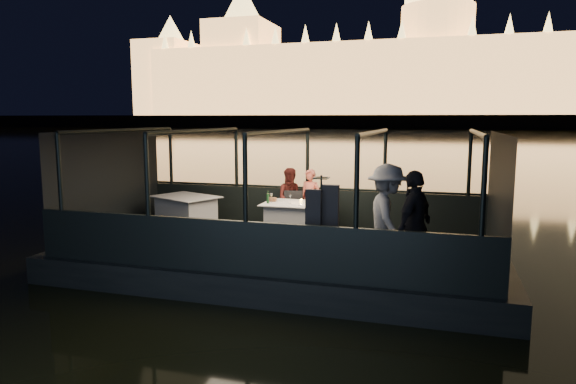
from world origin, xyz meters
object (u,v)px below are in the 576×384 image
(coat_stand, at_px, (321,220))
(person_man_maroon, at_px, (291,198))
(passenger_stripe, at_px, (387,221))
(passenger_dark, at_px, (414,227))
(person_woman_coral, at_px, (310,198))
(chair_port_left, at_px, (291,213))
(wine_bottle, at_px, (268,196))
(chair_port_right, at_px, (319,214))
(dining_table_aft, at_px, (186,212))
(dining_table_central, at_px, (298,221))

(coat_stand, xyz_separation_m, person_man_maroon, (-1.41, 3.11, -0.15))
(passenger_stripe, height_order, passenger_dark, passenger_stripe)
(person_woman_coral, bearing_deg, coat_stand, -58.84)
(chair_port_left, xyz_separation_m, wine_bottle, (-0.31, -0.69, 0.47))
(person_woman_coral, relative_size, person_man_maroon, 0.98)
(coat_stand, bearing_deg, chair_port_right, 103.54)
(person_man_maroon, relative_size, passenger_dark, 0.81)
(person_woman_coral, height_order, passenger_stripe, passenger_stripe)
(person_man_maroon, distance_m, passenger_dark, 4.17)
(wine_bottle, bearing_deg, passenger_stripe, -31.92)
(chair_port_left, bearing_deg, coat_stand, -78.49)
(wine_bottle, bearing_deg, chair_port_left, 65.78)
(passenger_stripe, bearing_deg, dining_table_aft, 47.39)
(dining_table_aft, bearing_deg, chair_port_right, 6.71)
(dining_table_aft, xyz_separation_m, chair_port_left, (2.46, 0.30, 0.06))
(dining_table_aft, relative_size, chair_port_left, 1.58)
(coat_stand, height_order, passenger_dark, passenger_dark)
(coat_stand, relative_size, passenger_stripe, 0.90)
(person_man_maroon, xyz_separation_m, passenger_stripe, (2.43, -2.63, 0.10))
(dining_table_central, height_order, dining_table_aft, same)
(coat_stand, xyz_separation_m, wine_bottle, (-1.65, 2.14, 0.02))
(passenger_stripe, height_order, wine_bottle, passenger_stripe)
(dining_table_central, distance_m, passenger_stripe, 2.82)
(chair_port_left, relative_size, person_man_maroon, 0.64)
(chair_port_right, bearing_deg, wine_bottle, -122.15)
(dining_table_aft, xyz_separation_m, chair_port_right, (3.11, 0.37, 0.06))
(person_man_maroon, bearing_deg, coat_stand, -81.95)
(coat_stand, xyz_separation_m, passenger_stripe, (1.02, 0.48, -0.05))
(person_woman_coral, xyz_separation_m, passenger_dark, (2.47, -3.06, 0.10))
(passenger_stripe, xyz_separation_m, passenger_dark, (0.46, -0.36, 0.00))
(dining_table_aft, xyz_separation_m, person_man_maroon, (2.39, 0.58, 0.36))
(dining_table_central, xyz_separation_m, chair_port_left, (-0.29, 0.49, 0.06))
(passenger_stripe, relative_size, passenger_dark, 1.03)
(coat_stand, height_order, person_man_maroon, coat_stand)
(chair_port_left, height_order, passenger_dark, passenger_dark)
(person_man_maroon, bearing_deg, chair_port_right, -33.33)
(chair_port_right, xyz_separation_m, person_woman_coral, (-0.29, 0.28, 0.30))
(chair_port_right, bearing_deg, person_woman_coral, 155.49)
(passenger_stripe, relative_size, wine_bottle, 6.90)
(dining_table_aft, relative_size, person_man_maroon, 1.01)
(passenger_dark, bearing_deg, chair_port_right, -120.30)
(dining_table_central, relative_size, person_man_maroon, 1.01)
(person_woman_coral, height_order, person_man_maroon, person_man_maroon)
(coat_stand, bearing_deg, person_man_maroon, 114.40)
(passenger_stripe, bearing_deg, wine_bottle, 38.51)
(passenger_stripe, bearing_deg, person_woman_coral, 17.08)
(dining_table_aft, height_order, chair_port_right, chair_port_right)
(passenger_dark, distance_m, wine_bottle, 3.73)
(dining_table_central, relative_size, chair_port_left, 1.58)
(passenger_dark, height_order, wine_bottle, passenger_dark)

